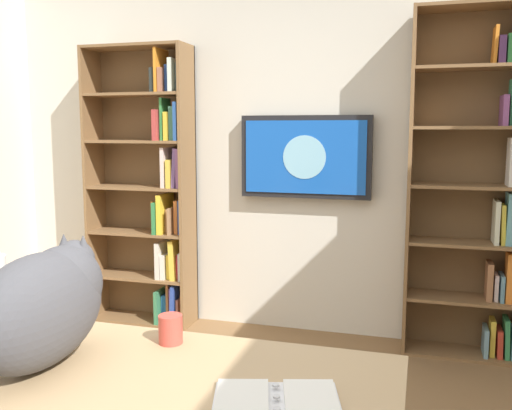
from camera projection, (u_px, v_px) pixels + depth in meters
wall_back at (298, 143)px, 3.96m from camera, size 4.52×0.06×2.70m
bookshelf_left at (488, 187)px, 3.49m from camera, size 0.78×0.28×2.19m
bookshelf_right at (153, 191)px, 4.15m from camera, size 0.78×0.28×2.04m
wall_mounted_tv at (305, 157)px, 3.88m from camera, size 0.91×0.07×0.57m
desk at (120, 403)px, 1.68m from camera, size 1.64×0.66×0.74m
cat at (46, 302)px, 1.71m from camera, size 0.29×0.67×0.37m
open_binder at (276, 400)px, 1.47m from camera, size 0.38×0.30×0.02m
coffee_mug at (171, 329)px, 1.87m from camera, size 0.08×0.08×0.10m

